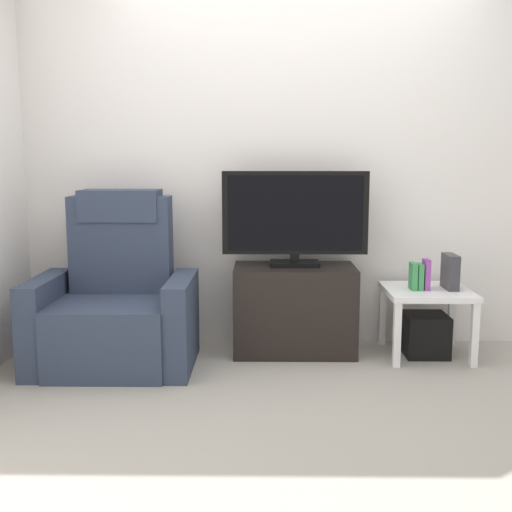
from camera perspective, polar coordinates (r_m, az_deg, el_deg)
name	(u,v)px	position (r m, az deg, el deg)	size (l,w,h in m)	color
ground_plane	(302,399)	(3.43, 4.27, -12.97)	(6.40, 6.40, 0.00)	#9E998E
wall_back	(294,155)	(4.31, 3.55, 9.21)	(6.40, 0.06, 2.60)	silver
tv_stand	(294,309)	(4.14, 3.54, -4.88)	(0.80, 0.45, 0.58)	black
television	(295,216)	(4.06, 3.61, 3.66)	(0.95, 0.20, 0.62)	black
recliner_armchair	(116,305)	(3.99, -12.73, -4.41)	(0.98, 0.78, 1.08)	#2D384C
side_table	(427,299)	(4.19, 15.41, -3.86)	(0.54, 0.54, 0.44)	white
subwoofer_box	(425,335)	(4.24, 15.28, -6.98)	(0.27, 0.27, 0.27)	black
book_leftmost	(413,276)	(4.11, 14.22, -1.80)	(0.04, 0.11, 0.18)	#388C4C
book_middle	(419,277)	(4.12, 14.78, -1.84)	(0.03, 0.11, 0.17)	#388C4C
book_rightmost	(426,275)	(4.13, 15.35, -1.65)	(0.03, 0.10, 0.20)	purple
game_console	(450,272)	(4.20, 17.39, -1.38)	(0.07, 0.20, 0.22)	#333338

